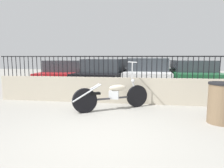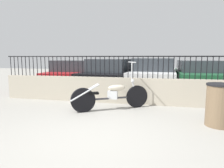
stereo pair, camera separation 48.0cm
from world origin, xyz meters
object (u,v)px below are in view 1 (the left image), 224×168
motorcycle_dark_grey (108,96)px  car_red (69,74)px  trash_bin (221,103)px  car_white (148,74)px  car_green (190,76)px  car_black (107,75)px

motorcycle_dark_grey → car_red: (-2.65, 3.88, 0.28)m
trash_bin → car_red: bearing=139.5°
car_white → car_green: (1.80, -0.32, -0.03)m
motorcycle_dark_grey → car_green: motorcycle_dark_grey is taller
trash_bin → car_red: size_ratio=0.22×
car_black → car_white: size_ratio=0.96×
trash_bin → car_white: 4.87m
car_red → car_black: size_ratio=0.96×
car_black → car_green: (3.70, 0.08, -0.01)m
motorcycle_dark_grey → car_black: 3.56m
motorcycle_dark_grey → car_white: car_white is taller
motorcycle_dark_grey → car_green: 4.70m
car_black → car_white: (1.90, 0.39, 0.02)m
car_red → car_green: size_ratio=1.04×
car_red → trash_bin: bearing=-134.2°
car_red → car_green: 5.71m
car_red → car_black: 2.04m
car_red → car_white: bearing=-93.7°
car_green → car_red: bearing=85.8°
car_green → motorcycle_dark_grey: bearing=138.4°
car_red → motorcycle_dark_grey: bearing=-149.3°
motorcycle_dark_grey → trash_bin: (2.76, -0.75, 0.07)m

